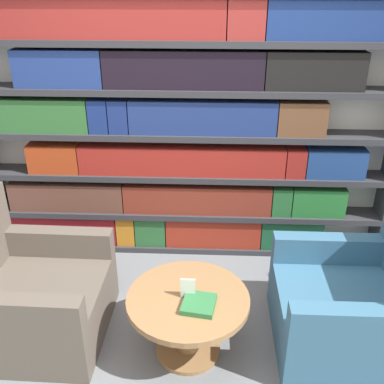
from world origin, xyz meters
The scene contains 7 objects.
ground_plane centered at (0.00, 0.00, 0.00)m, with size 14.00×14.00×0.00m, color slate.
bookshelf centered at (-0.04, 1.40, 1.08)m, with size 3.39×0.30×2.15m.
armchair_left centered at (-1.01, 0.26, 0.30)m, with size 0.91×0.88×0.95m.
armchair_right centered at (1.16, 0.26, 0.30)m, with size 0.90×0.87×0.95m.
coffee_table centered at (0.08, 0.12, 0.32)m, with size 0.77×0.77×0.45m.
table_sign centered at (0.08, 0.12, 0.51)m, with size 0.09×0.06×0.14m.
stray_book centered at (0.15, 0.04, 0.47)m, with size 0.22×0.23×0.04m.
Camera 1 is at (0.20, -2.07, 2.29)m, focal length 42.00 mm.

